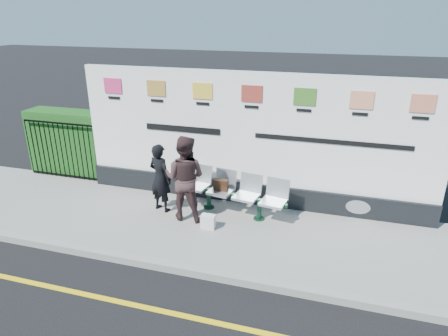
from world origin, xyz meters
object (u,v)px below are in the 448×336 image
(billboard, at_px, (251,149))
(woman_left, at_px, (160,178))
(bench, at_px, (233,203))
(woman_right, at_px, (185,178))

(billboard, bearing_deg, woman_left, -151.68)
(billboard, height_order, bench, billboard)
(billboard, xyz_separation_m, woman_right, (-1.15, -1.15, -0.38))
(bench, distance_m, woman_right, 1.24)
(billboard, height_order, woman_left, billboard)
(woman_left, bearing_deg, bench, -152.32)
(billboard, bearing_deg, bench, -107.60)
(billboard, relative_size, bench, 3.44)
(woman_left, distance_m, woman_right, 0.69)
(billboard, bearing_deg, woman_right, -134.93)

